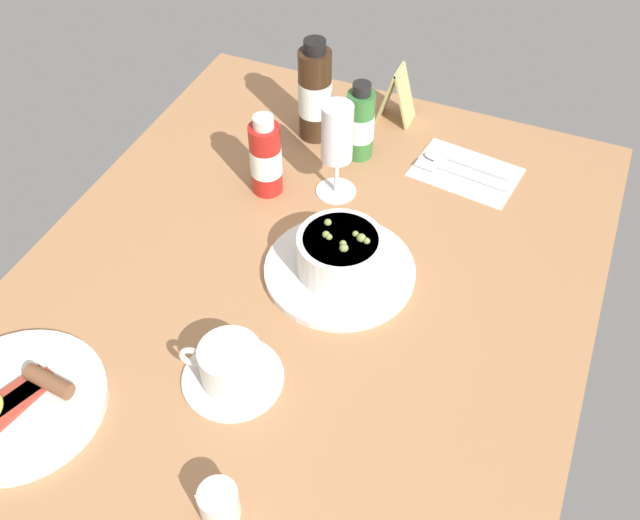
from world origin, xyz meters
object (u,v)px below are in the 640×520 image
wine_glass (337,138)px  sauce_bottle_brown (315,94)px  sauce_bottle_red (266,158)px  breakfast_plate (16,403)px  porridge_bowl (340,258)px  cutlery_setting (463,171)px  coffee_cup (231,366)px  creamer_jug (218,503)px  sauce_bottle_green (360,124)px  menu_card (397,95)px

wine_glass → sauce_bottle_brown: (13.23, 9.46, -2.39)cm
sauce_bottle_red → breakfast_plate: 52.58cm
wine_glass → breakfast_plate: size_ratio=0.75×
porridge_bowl → breakfast_plate: (-37.79, 29.67, -2.38)cm
wine_glass → cutlery_setting: bearing=-54.2°
coffee_cup → sauce_bottle_brown: 55.01cm
creamer_jug → wine_glass: (57.34, 8.68, 8.64)cm
cutlery_setting → wine_glass: wine_glass is taller
sauce_bottle_green → menu_card: size_ratio=1.33×
creamer_jug → sauce_bottle_brown: size_ratio=0.29×
breakfast_plate → sauce_bottle_red: bearing=-12.4°
coffee_cup → porridge_bowl: bearing=-14.8°
coffee_cup → sauce_bottle_red: size_ratio=0.93×
creamer_jug → sauce_bottle_green: sauce_bottle_green is taller
sauce_bottle_brown → breakfast_plate: sauce_bottle_brown is taller
sauce_bottle_red → coffee_cup: bearing=-161.4°
sauce_bottle_green → sauce_bottle_brown: (2.29, 9.42, 2.19)cm
breakfast_plate → creamer_jug: bearing=-94.5°
porridge_bowl → sauce_bottle_green: sauce_bottle_green is taller
cutlery_setting → sauce_bottle_red: sauce_bottle_red is taller
sauce_bottle_green → sauce_bottle_brown: size_ratio=0.76×
sauce_bottle_brown → menu_card: bearing=-49.7°
porridge_bowl → wine_glass: size_ratio=1.33×
sauce_bottle_green → cutlery_setting: bearing=-82.6°
creamer_jug → breakfast_plate: 30.97cm
menu_card → wine_glass: bearing=173.8°
porridge_bowl → sauce_bottle_red: bearing=54.3°
wine_glass → menu_card: wine_glass is taller
porridge_bowl → sauce_bottle_red: sauce_bottle_red is taller
cutlery_setting → menu_card: 19.55cm
porridge_bowl → coffee_cup: size_ratio=1.67×
wine_glass → breakfast_plate: wine_glass is taller
creamer_jug → sauce_bottle_green: bearing=7.3°
porridge_bowl → sauce_bottle_red: (13.25, 18.42, 3.30)cm
cutlery_setting → sauce_bottle_green: sauce_bottle_green is taller
sauce_bottle_green → sauce_bottle_red: bearing=143.8°
coffee_cup → sauce_bottle_brown: (53.61, 10.84, 5.81)cm
wine_glass → sauce_bottle_green: (10.94, 0.04, -4.57)cm
creamer_jug → wine_glass: bearing=8.6°
porridge_bowl → breakfast_plate: size_ratio=1.00×
menu_card → sauce_bottle_red: bearing=153.7°
menu_card → coffee_cup: bearing=178.9°
coffee_cup → creamer_jug: (-16.96, -7.29, -0.44)cm
cutlery_setting → sauce_bottle_green: size_ratio=1.31×
sauce_bottle_brown → breakfast_plate: bearing=169.4°
wine_glass → sauce_bottle_green: wine_glass is taller
sauce_bottle_red → menu_card: (27.31, -13.47, -1.22)cm
coffee_cup → wine_glass: (40.39, 1.38, 8.20)cm
coffee_cup → sauce_bottle_green: (51.32, 1.42, 3.62)cm
sauce_bottle_green → breakfast_plate: size_ratio=0.64×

